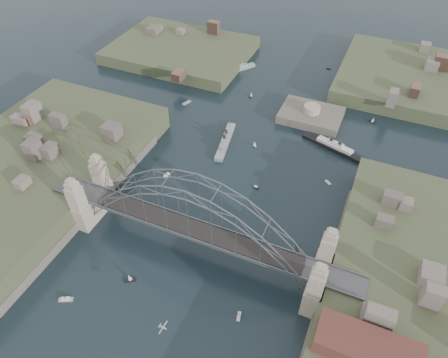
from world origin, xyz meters
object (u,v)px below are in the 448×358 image
naval_cruiser_near (225,141)px  naval_cruiser_far (238,69)px  ocean_liner (334,147)px  fort_island (310,119)px  bridge (194,219)px  wharf_shed (368,348)px

naval_cruiser_near → naval_cruiser_far: naval_cruiser_near is taller
ocean_liner → fort_island: bearing=129.7°
bridge → fort_island: (12.00, 70.00, -12.66)m
wharf_shed → naval_cruiser_far: bearing=123.3°
naval_cruiser_near → naval_cruiser_far: bearing=107.3°
naval_cruiser_far → ocean_liner: 62.00m
wharf_shed → naval_cruiser_near: wharf_shed is taller
fort_island → wharf_shed: bearing=-69.1°
bridge → naval_cruiser_far: (-25.97, 92.56, -11.45)m
wharf_shed → naval_cruiser_near: size_ratio=0.98×
fort_island → naval_cruiser_far: (-37.97, 22.56, 1.21)m
fort_island → wharf_shed: 90.48m
bridge → naval_cruiser_far: 96.82m
bridge → naval_cruiser_near: (-10.93, 44.18, -11.39)m
bridge → naval_cruiser_near: 46.92m
naval_cruiser_far → naval_cruiser_near: bearing=-72.7°
fort_island → ocean_liner: 18.63m
fort_island → bridge: bearing=-99.7°
bridge → naval_cruiser_near: bearing=103.9°
wharf_shed → ocean_liner: size_ratio=0.87×
wharf_shed → naval_cruiser_far: wharf_shed is taller
naval_cruiser_near → ocean_liner: naval_cruiser_near is taller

